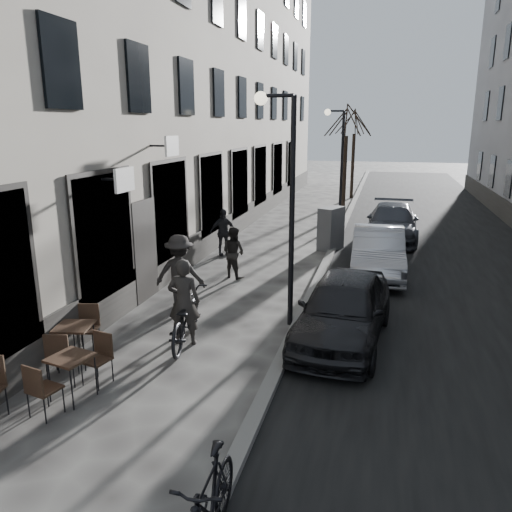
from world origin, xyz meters
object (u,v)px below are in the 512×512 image
at_px(utility_cabinet, 331,228).
at_px(tree_far, 355,121).
at_px(streetlamp_far, 338,154).
at_px(tree_near, 347,120).
at_px(pedestrian_near, 233,252).
at_px(pedestrian_mid, 180,273).
at_px(moped, 209,508).
at_px(streetlamp_near, 285,186).
at_px(car_near, 343,309).
at_px(bicycle, 185,318).
at_px(bistro_set_c, 75,341).
at_px(car_far, 392,222).
at_px(pedestrian_far, 223,232).
at_px(car_mid, 378,252).
at_px(bistro_set_b, 72,373).

bearing_deg(utility_cabinet, tree_far, 113.97).
height_order(streetlamp_far, tree_near, tree_near).
distance_m(pedestrian_near, pedestrian_mid, 3.00).
bearing_deg(moped, pedestrian_near, 103.24).
xyz_separation_m(streetlamp_near, car_near, (1.41, -0.61, -2.44)).
distance_m(streetlamp_near, tree_far, 21.05).
distance_m(tree_far, bicycle, 22.98).
bearing_deg(pedestrian_mid, car_near, 163.42).
relative_size(streetlamp_far, utility_cabinet, 3.29).
height_order(bistro_set_c, pedestrian_near, pedestrian_near).
bearing_deg(pedestrian_mid, car_far, -123.32).
bearing_deg(tree_far, pedestrian_near, -97.05).
relative_size(tree_near, bicycle, 2.69).
bearing_deg(moped, pedestrian_mid, 112.88).
bearing_deg(pedestrian_far, pedestrian_near, -100.90).
height_order(tree_near, tree_far, same).
xyz_separation_m(tree_near, moped, (0.45, -21.41, -4.11)).
bearing_deg(car_near, car_mid, 88.70).
xyz_separation_m(bistro_set_c, bicycle, (1.64, 1.40, 0.08)).
bearing_deg(streetlamp_far, bistro_set_b, -99.59).
relative_size(streetlamp_far, bistro_set_b, 3.23).
height_order(pedestrian_far, car_far, pedestrian_far).
height_order(car_near, car_far, car_near).
bearing_deg(pedestrian_near, car_far, -101.65).
bearing_deg(utility_cabinet, streetlamp_near, -68.98).
distance_m(bistro_set_b, moped, 4.00).
bearing_deg(streetlamp_near, car_near, -23.34).
bearing_deg(car_mid, pedestrian_mid, -138.29).
relative_size(tree_far, car_near, 1.36).
bearing_deg(bistro_set_c, pedestrian_mid, 63.43).
xyz_separation_m(tree_near, car_far, (2.37, -5.42, -3.97)).
height_order(streetlamp_far, tree_far, tree_far).
relative_size(bistro_set_b, bicycle, 0.74).
bearing_deg(bistro_set_c, car_near, 13.96).
height_order(bistro_set_b, car_near, car_near).
relative_size(car_mid, car_far, 0.90).
bearing_deg(bicycle, utility_cabinet, -112.11).
relative_size(tree_far, bicycle, 2.69).
xyz_separation_m(pedestrian_far, car_near, (4.67, -6.20, -0.10)).
distance_m(pedestrian_near, car_mid, 4.36).
distance_m(bicycle, car_near, 3.30).
xyz_separation_m(utility_cabinet, bicycle, (-2.03, -8.93, -0.22)).
relative_size(pedestrian_far, car_near, 0.39).
relative_size(streetlamp_near, car_far, 1.07).
xyz_separation_m(bistro_set_c, moped, (3.92, -3.46, 0.08)).
bearing_deg(tree_far, pedestrian_far, -102.20).
distance_m(car_near, car_mid, 5.20).
height_order(pedestrian_near, pedestrian_mid, pedestrian_mid).
distance_m(streetlamp_far, utility_cabinet, 5.20).
relative_size(bistro_set_b, car_near, 0.38).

